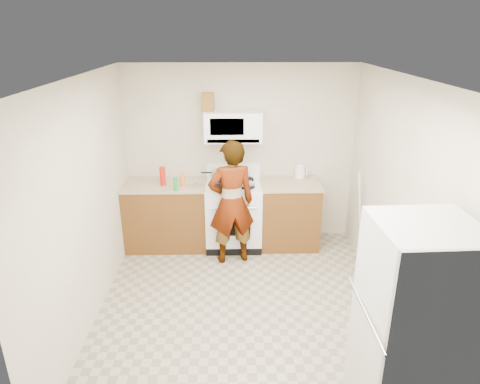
{
  "coord_description": "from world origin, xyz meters",
  "views": [
    {
      "loc": [
        -0.13,
        -4.01,
        2.92
      ],
      "look_at": [
        -0.03,
        0.55,
        1.17
      ],
      "focal_mm": 32.0,
      "sensor_mm": 36.0,
      "label": 1
    }
  ],
  "objects_px": {
    "gas_range": "(234,213)",
    "kettle": "(300,172)",
    "person": "(231,203)",
    "saucepan": "(220,175)",
    "fridge": "(413,330)",
    "microwave": "(233,126)"
  },
  "relations": [
    {
      "from": "gas_range",
      "to": "kettle",
      "type": "height_order",
      "value": "gas_range"
    },
    {
      "from": "person",
      "to": "saucepan",
      "type": "height_order",
      "value": "person"
    },
    {
      "from": "person",
      "to": "fridge",
      "type": "height_order",
      "value": "fridge"
    },
    {
      "from": "gas_range",
      "to": "microwave",
      "type": "height_order",
      "value": "microwave"
    },
    {
      "from": "fridge",
      "to": "kettle",
      "type": "xyz_separation_m",
      "value": [
        -0.35,
        3.18,
        0.17
      ]
    },
    {
      "from": "person",
      "to": "fridge",
      "type": "bearing_deg",
      "value": 104.33
    },
    {
      "from": "gas_range",
      "to": "person",
      "type": "xyz_separation_m",
      "value": [
        -0.03,
        -0.44,
        0.34
      ]
    },
    {
      "from": "fridge",
      "to": "gas_range",
      "type": "bearing_deg",
      "value": 111.4
    },
    {
      "from": "gas_range",
      "to": "saucepan",
      "type": "bearing_deg",
      "value": 154.45
    },
    {
      "from": "gas_range",
      "to": "saucepan",
      "type": "height_order",
      "value": "gas_range"
    },
    {
      "from": "microwave",
      "to": "saucepan",
      "type": "relative_size",
      "value": 3.19
    },
    {
      "from": "kettle",
      "to": "saucepan",
      "type": "bearing_deg",
      "value": 165.3
    },
    {
      "from": "person",
      "to": "microwave",
      "type": "bearing_deg",
      "value": -106.43
    },
    {
      "from": "kettle",
      "to": "person",
      "type": "bearing_deg",
      "value": -167.21
    },
    {
      "from": "gas_range",
      "to": "microwave",
      "type": "xyz_separation_m",
      "value": [
        0.0,
        0.13,
        1.21
      ]
    },
    {
      "from": "person",
      "to": "saucepan",
      "type": "distance_m",
      "value": 0.59
    },
    {
      "from": "gas_range",
      "to": "person",
      "type": "height_order",
      "value": "person"
    },
    {
      "from": "person",
      "to": "kettle",
      "type": "xyz_separation_m",
      "value": [
        0.98,
        0.66,
        0.19
      ]
    },
    {
      "from": "kettle",
      "to": "saucepan",
      "type": "xyz_separation_m",
      "value": [
        -1.13,
        -0.13,
        0.0
      ]
    },
    {
      "from": "person",
      "to": "kettle",
      "type": "relative_size",
      "value": 9.92
    },
    {
      "from": "saucepan",
      "to": "gas_range",
      "type": "bearing_deg",
      "value": -25.55
    },
    {
      "from": "person",
      "to": "gas_range",
      "type": "bearing_deg",
      "value": -107.3
    }
  ]
}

